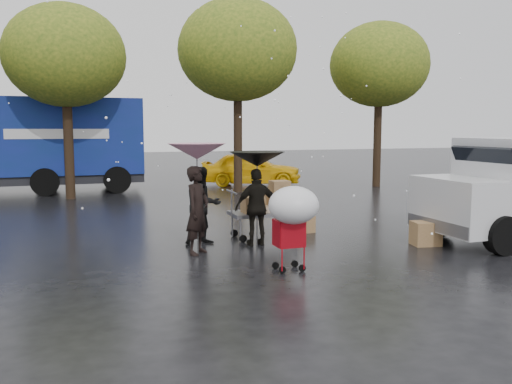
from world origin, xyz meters
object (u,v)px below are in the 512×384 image
object	(u,v)px
person_pink	(198,210)
yellow_taxi	(251,169)
person_black	(257,207)
shopping_cart	(293,210)
vendor_cart	(268,205)
blue_truck	(35,146)

from	to	relation	value
person_pink	yellow_taxi	world-z (taller)	person_pink
person_black	shopping_cart	bearing A→B (deg)	87.34
shopping_cart	yellow_taxi	bearing A→B (deg)	74.21
person_black	yellow_taxi	distance (m)	11.68
person_pink	yellow_taxi	xyz separation A→B (m)	(4.95, 11.45, -0.14)
vendor_cart	person_black	bearing A→B (deg)	-126.07
yellow_taxi	shopping_cart	bearing A→B (deg)	-174.38
vendor_cart	blue_truck	bearing A→B (deg)	116.29
shopping_cart	blue_truck	size ratio (longest dim) A/B	0.18
vendor_cart	shopping_cart	world-z (taller)	shopping_cart
yellow_taxi	person_black	bearing A→B (deg)	-176.64
person_pink	person_black	size ratio (longest dim) A/B	1.07
person_black	vendor_cart	xyz separation A→B (m)	(0.49, 0.68, -0.07)
vendor_cart	yellow_taxi	size ratio (longest dim) A/B	0.36
person_pink	shopping_cart	world-z (taller)	person_pink
person_pink	blue_truck	size ratio (longest dim) A/B	0.20
blue_truck	person_pink	bearing A→B (deg)	-73.59
vendor_cart	shopping_cart	bearing A→B (deg)	-102.48
shopping_cart	blue_truck	distance (m)	14.32
shopping_cart	person_black	bearing A→B (deg)	86.22
vendor_cart	blue_truck	distance (m)	11.92
person_black	vendor_cart	bearing A→B (deg)	-124.94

